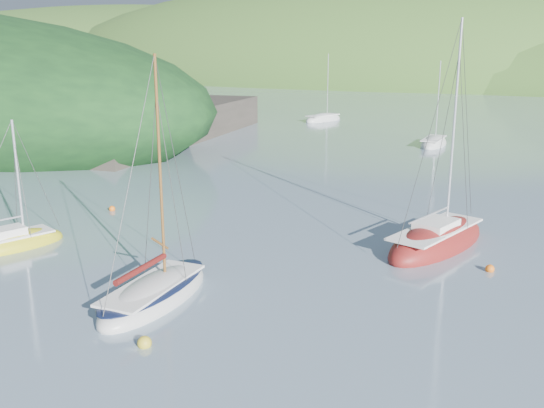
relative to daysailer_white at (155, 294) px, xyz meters
The scene contains 8 objects.
ground 1.83m from the daysailer_white, ahead, with size 700.00×700.00×0.00m, color slate.
shoreline_hills 172.61m from the daysailer_white, 92.61° to the left, with size 690.00×135.00×56.00m.
daysailer_white is the anchor object (origin of this frame).
sloop_red 14.74m from the daysailer_white, 55.69° to the left, with size 4.65×8.68×12.20m.
sailboat_yellow 10.69m from the daysailer_white, behind, with size 3.56×5.69×7.05m.
distant_sloop_a 44.42m from the daysailer_white, 89.90° to the left, with size 2.57×6.55×9.21m.
distant_sloop_c 61.01m from the daysailer_white, 107.52° to the left, with size 4.04×7.17×9.69m.
mooring_buoys 2.59m from the daysailer_white, 75.25° to the left, with size 22.80×13.47×0.50m.
Camera 1 is at (13.16, -17.61, 9.93)m, focal length 40.00 mm.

